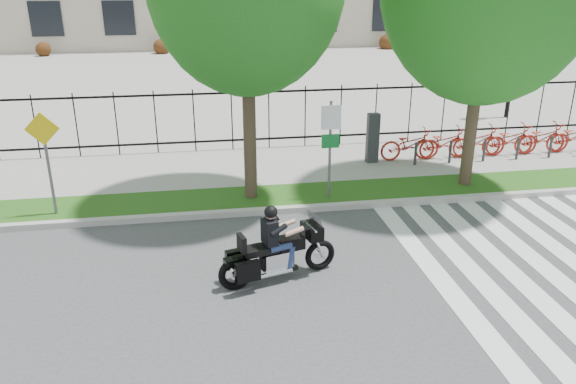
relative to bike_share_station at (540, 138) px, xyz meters
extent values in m
plane|color=#3C3D3F|center=(-8.42, -7.20, -0.64)|extent=(120.00, 120.00, 0.00)
cube|color=#A9A69F|center=(-8.42, -3.10, -0.57)|extent=(60.00, 0.20, 0.15)
cube|color=#1D4F13|center=(-8.42, -2.25, -0.57)|extent=(60.00, 1.50, 0.15)
cube|color=gray|center=(-8.42, 0.25, -0.57)|extent=(60.00, 3.50, 0.15)
cube|color=gray|center=(-8.42, 17.80, -0.59)|extent=(80.00, 34.00, 0.10)
cylinder|color=black|center=(1.58, 4.80, 1.36)|extent=(0.14, 0.14, 4.00)
cylinder|color=black|center=(1.58, 4.80, 3.26)|extent=(0.06, 0.70, 0.70)
sphere|color=white|center=(1.23, 4.80, 3.36)|extent=(0.36, 0.36, 0.36)
sphere|color=white|center=(1.93, 4.80, 3.36)|extent=(0.36, 0.36, 0.36)
cylinder|color=#31241B|center=(-9.45, -2.25, 1.45)|extent=(0.32, 0.32, 3.87)
cylinder|color=#31241B|center=(-3.58, -2.25, 1.34)|extent=(0.32, 0.32, 3.66)
cube|color=#2D2D33|center=(-5.53, 0.00, 0.26)|extent=(0.35, 0.25, 1.50)
imported|color=#AD2217|center=(-4.33, 0.00, 0.00)|extent=(1.86, 0.65, 0.98)
cylinder|color=#2D2D33|center=(-4.33, -0.50, -0.14)|extent=(0.08, 0.08, 0.70)
imported|color=#AD2217|center=(-3.23, 0.00, 0.00)|extent=(1.86, 0.65, 0.98)
cylinder|color=#2D2D33|center=(-3.23, -0.50, -0.14)|extent=(0.08, 0.08, 0.70)
imported|color=#AD2217|center=(-2.13, 0.00, 0.00)|extent=(1.86, 0.65, 0.98)
cylinder|color=#2D2D33|center=(-2.13, -0.50, -0.14)|extent=(0.08, 0.08, 0.70)
imported|color=#AD2217|center=(-1.03, 0.00, 0.00)|extent=(1.86, 0.65, 0.98)
cylinder|color=#2D2D33|center=(-1.03, -0.50, -0.14)|extent=(0.08, 0.08, 0.70)
imported|color=#AD2217|center=(0.07, 0.00, 0.00)|extent=(1.86, 0.65, 0.98)
cylinder|color=#2D2D33|center=(0.07, -0.50, -0.14)|extent=(0.08, 0.08, 0.70)
imported|color=#AD2217|center=(1.17, 0.00, 0.00)|extent=(1.86, 0.65, 0.98)
cylinder|color=#59595B|center=(-7.48, -2.60, 0.76)|extent=(0.07, 0.07, 2.50)
cube|color=white|center=(-7.48, -2.64, 1.61)|extent=(0.50, 0.03, 0.60)
cube|color=#0C6626|center=(-7.48, -2.64, 1.01)|extent=(0.45, 0.03, 0.35)
cylinder|color=#59595B|center=(-14.19, -2.60, 0.71)|extent=(0.07, 0.07, 2.40)
cube|color=yellow|center=(-14.19, -2.64, 1.61)|extent=(0.78, 0.03, 0.78)
torus|color=black|center=(-8.45, -6.02, -0.32)|extent=(0.65, 0.29, 0.64)
torus|color=black|center=(-10.16, -6.48, -0.32)|extent=(0.69, 0.31, 0.68)
cube|color=black|center=(-8.63, -6.07, 0.24)|extent=(0.40, 0.57, 0.28)
cube|color=#26262B|center=(-8.57, -6.05, 0.46)|extent=(0.26, 0.49, 0.28)
cube|color=silver|center=(-9.35, -6.26, -0.22)|extent=(0.62, 0.45, 0.37)
cube|color=black|center=(-9.08, -6.19, 0.08)|extent=(0.58, 0.44, 0.24)
cube|color=black|center=(-9.67, -6.35, 0.07)|extent=(0.72, 0.49, 0.13)
cube|color=black|center=(-10.03, -6.45, 0.27)|extent=(0.17, 0.33, 0.32)
cube|color=black|center=(-9.95, -6.72, -0.18)|extent=(0.49, 0.27, 0.37)
cube|color=black|center=(-10.10, -6.18, -0.18)|extent=(0.49, 0.27, 0.37)
cube|color=black|center=(-9.49, -6.30, 0.40)|extent=(0.31, 0.42, 0.48)
sphere|color=tan|center=(-9.46, -6.29, 0.76)|extent=(0.21, 0.21, 0.21)
sphere|color=black|center=(-9.46, -6.29, 0.79)|extent=(0.25, 0.25, 0.25)
camera|label=1|loc=(-10.67, -15.70, 4.91)|focal=35.00mm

